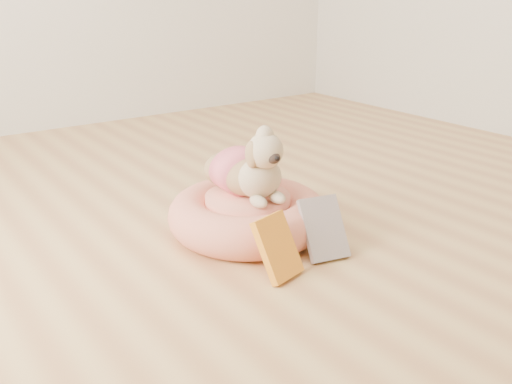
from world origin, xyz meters
TOP-DOWN VIEW (x-y plane):
  - floor at (0.00, 0.00)m, footprint 4.50×4.50m
  - pet_bed at (-0.04, 0.28)m, footprint 0.57×0.57m
  - dog at (-0.03, 0.28)m, footprint 0.28×0.39m
  - book_yellow at (-0.14, -0.03)m, footprint 0.16×0.14m
  - book_white at (0.07, -0.01)m, footprint 0.16×0.16m

SIDE VIEW (x-z plane):
  - floor at x=0.00m, z-range 0.00..0.00m
  - pet_bed at x=-0.04m, z-range 0.00..0.14m
  - book_white at x=0.07m, z-range 0.00..0.19m
  - book_yellow at x=-0.14m, z-range 0.00..0.19m
  - dog at x=-0.03m, z-range 0.15..0.42m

